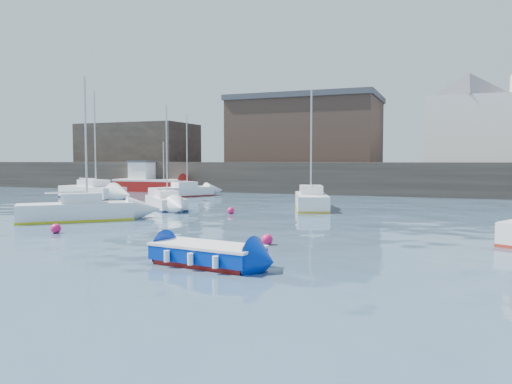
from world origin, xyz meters
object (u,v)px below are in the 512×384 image
(sailboat_a, at_px, (77,211))
(sailboat_f, at_px, (311,200))
(sailboat_h, at_px, (182,191))
(buoy_far, at_px, (231,214))
(sailboat_b, at_px, (166,202))
(buoy_near, at_px, (56,233))
(fishing_boat, at_px, (149,182))
(blue_dinghy, at_px, (207,253))
(sailboat_e, at_px, (92,192))
(buoy_mid, at_px, (267,245))

(sailboat_a, bearing_deg, sailboat_f, 47.97)
(sailboat_h, distance_m, buoy_far, 15.23)
(buoy_far, bearing_deg, sailboat_b, 165.30)
(sailboat_b, relative_size, buoy_near, 15.23)
(sailboat_b, relative_size, buoy_far, 15.99)
(buoy_far, bearing_deg, fishing_boat, 134.75)
(blue_dinghy, height_order, sailboat_e, sailboat_e)
(sailboat_e, relative_size, sailboat_f, 1.13)
(sailboat_a, relative_size, buoy_mid, 17.64)
(sailboat_f, height_order, buoy_far, sailboat_f)
(blue_dinghy, bearing_deg, buoy_near, 158.57)
(fishing_boat, distance_m, sailboat_b, 19.42)
(buoy_far, bearing_deg, sailboat_f, 52.77)
(sailboat_b, height_order, buoy_mid, sailboat_b)
(buoy_mid, bearing_deg, sailboat_h, 126.70)
(fishing_boat, bearing_deg, sailboat_f, -30.87)
(sailboat_f, bearing_deg, sailboat_a, -132.03)
(sailboat_f, distance_m, buoy_near, 16.52)
(blue_dinghy, relative_size, sailboat_f, 0.46)
(sailboat_e, bearing_deg, fishing_boat, 96.54)
(fishing_boat, relative_size, buoy_mid, 18.15)
(sailboat_h, relative_size, buoy_near, 16.57)
(blue_dinghy, height_order, sailboat_a, sailboat_a)
(fishing_boat, bearing_deg, sailboat_e, -83.46)
(sailboat_h, bearing_deg, blue_dinghy, -58.76)
(sailboat_f, relative_size, buoy_far, 18.77)
(sailboat_a, bearing_deg, blue_dinghy, -33.28)
(sailboat_b, bearing_deg, sailboat_h, 114.25)
(sailboat_e, bearing_deg, sailboat_b, -27.09)
(sailboat_e, xyz_separation_m, sailboat_h, (5.78, 4.87, -0.10))
(sailboat_f, bearing_deg, sailboat_e, 174.29)
(buoy_near, bearing_deg, sailboat_f, 63.21)
(blue_dinghy, bearing_deg, sailboat_e, 136.04)
(sailboat_e, relative_size, buoy_mid, 20.74)
(buoy_far, bearing_deg, buoy_near, -110.96)
(sailboat_f, bearing_deg, buoy_near, -116.79)
(sailboat_a, xyz_separation_m, sailboat_e, (-9.55, 12.74, 0.05))
(buoy_far, bearing_deg, sailboat_h, 130.58)
(blue_dinghy, distance_m, sailboat_a, 13.71)
(fishing_boat, bearing_deg, blue_dinghy, -54.02)
(sailboat_e, height_order, sailboat_h, sailboat_e)
(sailboat_f, distance_m, buoy_mid, 14.35)
(sailboat_a, height_order, buoy_mid, sailboat_a)
(sailboat_h, relative_size, buoy_mid, 17.04)
(sailboat_b, distance_m, sailboat_h, 11.15)
(blue_dinghy, height_order, sailboat_h, sailboat_h)
(sailboat_b, bearing_deg, sailboat_e, 152.91)
(sailboat_a, bearing_deg, sailboat_e, 126.86)
(sailboat_a, distance_m, buoy_mid, 12.35)
(blue_dinghy, height_order, buoy_mid, blue_dinghy)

